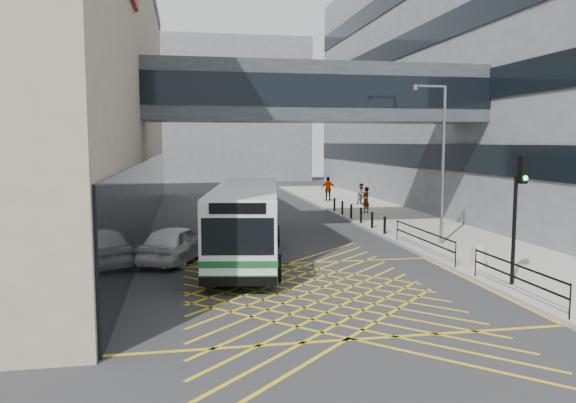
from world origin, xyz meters
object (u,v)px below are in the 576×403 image
car_dark (225,230)px  street_lamp (440,155)px  car_silver (245,206)px  traffic_light (518,201)px  pedestrian_b (362,194)px  bus (246,221)px  litter_bin (479,256)px  pedestrian_c (328,189)px  pedestrian_a (366,200)px  car_white (175,243)px

car_dark → street_lamp: 10.74m
car_silver → street_lamp: size_ratio=0.60×
traffic_light → pedestrian_b: traffic_light is taller
bus → car_dark: bus is taller
car_dark → pedestrian_b: size_ratio=2.89×
traffic_light → street_lamp: 7.82m
litter_bin → pedestrian_b: size_ratio=0.55×
bus → street_lamp: street_lamp is taller
bus → street_lamp: bearing=17.3°
car_silver → pedestrian_b: size_ratio=2.75×
litter_bin → pedestrian_c: pedestrian_c is taller
traffic_light → pedestrian_a: traffic_light is taller
pedestrian_b → car_silver: bearing=175.6°
car_dark → street_lamp: street_lamp is taller
car_silver → pedestrian_c: 10.37m
car_dark → bus: bearing=113.7°
pedestrian_b → pedestrian_c: bearing=93.7°
bus → car_silver: bearing=93.2°
pedestrian_a → pedestrian_b: bearing=-140.5°
traffic_light → pedestrian_a: 19.51m
pedestrian_a → pedestrian_b: size_ratio=1.09×
pedestrian_b → bus: bearing=-148.3°
street_lamp → pedestrian_b: bearing=83.1°
pedestrian_b → pedestrian_c: pedestrian_c is taller
bus → traffic_light: size_ratio=2.63×
car_silver → pedestrian_c: bearing=-144.4°
car_white → car_silver: size_ratio=1.10×
pedestrian_a → pedestrian_b: pedestrian_a is taller
pedestrian_a → car_silver: bearing=-43.1°
pedestrian_b → pedestrian_c: size_ratio=0.83×
car_white → pedestrian_a: bearing=-112.2°
street_lamp → pedestrian_a: street_lamp is taller
traffic_light → litter_bin: (0.11, 2.59, -2.37)m
traffic_light → pedestrian_b: (2.52, 24.43, -2.01)m
car_dark → car_silver: (2.10, 10.54, -0.04)m
pedestrian_a → pedestrian_b: 5.22m
car_silver → pedestrian_b: 10.24m
traffic_light → street_lamp: bearing=63.8°
bus → car_white: size_ratio=2.33×
street_lamp → litter_bin: size_ratio=8.32×
car_white → street_lamp: (12.13, 1.10, 3.58)m
street_lamp → pedestrian_c: size_ratio=3.80×
car_silver → traffic_light: bearing=101.3°
street_lamp → pedestrian_a: bearing=87.1°
car_dark → pedestrian_b: bearing=-115.2°
car_silver → pedestrian_a: size_ratio=2.53×
car_dark → traffic_light: 13.57m
car_silver → bus: bearing=76.8°
car_white → traffic_light: size_ratio=1.12×
litter_bin → bus: bearing=156.2°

